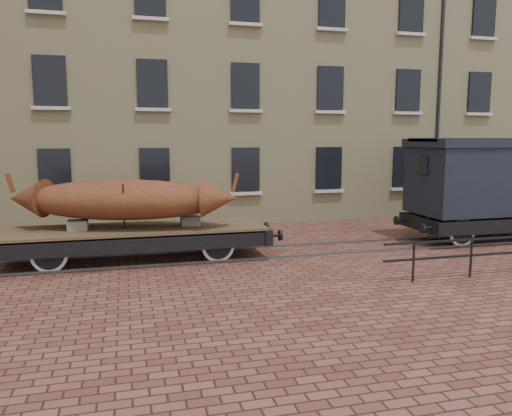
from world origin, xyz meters
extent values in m
plane|color=#522B23|center=(0.00, 0.00, 0.00)|extent=(90.00, 90.00, 0.00)
cube|color=beige|center=(3.00, 10.00, 7.00)|extent=(40.00, 10.00, 14.00)
cube|color=black|center=(-6.00, 4.96, 2.20)|extent=(1.10, 0.12, 1.70)
cube|color=#BBB7AD|center=(-6.00, 4.90, 1.25)|extent=(1.30, 0.18, 0.12)
cube|color=black|center=(-2.50, 4.96, 2.20)|extent=(1.10, 0.12, 1.70)
cube|color=#BBB7AD|center=(-2.50, 4.90, 1.25)|extent=(1.30, 0.18, 0.12)
cube|color=black|center=(1.00, 4.96, 2.20)|extent=(1.10, 0.12, 1.70)
cube|color=#BBB7AD|center=(1.00, 4.90, 1.25)|extent=(1.30, 0.18, 0.12)
cube|color=black|center=(4.50, 4.96, 2.20)|extent=(1.10, 0.12, 1.70)
cube|color=#BBB7AD|center=(4.50, 4.90, 1.25)|extent=(1.30, 0.18, 0.12)
cube|color=black|center=(8.00, 4.96, 2.20)|extent=(1.10, 0.12, 1.70)
cube|color=#BBB7AD|center=(8.00, 4.90, 1.25)|extent=(1.30, 0.18, 0.12)
cube|color=black|center=(11.50, 4.96, 2.20)|extent=(1.10, 0.12, 1.70)
cube|color=#BBB7AD|center=(11.50, 4.90, 1.25)|extent=(1.30, 0.18, 0.12)
cube|color=black|center=(-6.00, 4.96, 5.40)|extent=(1.10, 0.12, 1.70)
cube|color=#BBB7AD|center=(-6.00, 4.90, 4.45)|extent=(1.30, 0.18, 0.12)
cube|color=black|center=(-2.50, 4.96, 5.40)|extent=(1.10, 0.12, 1.70)
cube|color=#BBB7AD|center=(-2.50, 4.90, 4.45)|extent=(1.30, 0.18, 0.12)
cube|color=black|center=(1.00, 4.96, 5.40)|extent=(1.10, 0.12, 1.70)
cube|color=#BBB7AD|center=(1.00, 4.90, 4.45)|extent=(1.30, 0.18, 0.12)
cube|color=black|center=(4.50, 4.96, 5.40)|extent=(1.10, 0.12, 1.70)
cube|color=#BBB7AD|center=(4.50, 4.90, 4.45)|extent=(1.30, 0.18, 0.12)
cube|color=black|center=(8.00, 4.96, 5.40)|extent=(1.10, 0.12, 1.70)
cube|color=#BBB7AD|center=(8.00, 4.90, 4.45)|extent=(1.30, 0.18, 0.12)
cube|color=black|center=(11.50, 4.96, 5.40)|extent=(1.10, 0.12, 1.70)
cube|color=#BBB7AD|center=(11.50, 4.90, 4.45)|extent=(1.30, 0.18, 0.12)
cube|color=#BBB7AD|center=(-6.00, 4.90, 7.65)|extent=(1.30, 0.18, 0.12)
cube|color=#BBB7AD|center=(-2.50, 4.90, 7.65)|extent=(1.30, 0.18, 0.12)
cube|color=#BBB7AD|center=(1.00, 4.90, 7.65)|extent=(1.30, 0.18, 0.12)
cube|color=black|center=(4.50, 4.96, 8.60)|extent=(1.10, 0.12, 1.70)
cube|color=#BBB7AD|center=(4.50, 4.90, 7.65)|extent=(1.30, 0.18, 0.12)
cube|color=black|center=(8.00, 4.96, 8.60)|extent=(1.10, 0.12, 1.70)
cube|color=#BBB7AD|center=(8.00, 4.90, 7.65)|extent=(1.30, 0.18, 0.12)
cube|color=black|center=(11.50, 4.96, 8.60)|extent=(1.10, 0.12, 1.70)
cube|color=#BBB7AD|center=(11.50, 4.90, 7.65)|extent=(1.30, 0.18, 0.12)
cylinder|color=black|center=(9.50, 4.95, 7.00)|extent=(0.14, 0.14, 14.00)
cube|color=#59595E|center=(0.00, -0.72, 0.03)|extent=(30.00, 0.08, 0.06)
cube|color=#59595E|center=(0.00, 0.72, 0.03)|extent=(30.00, 0.08, 0.06)
cylinder|color=black|center=(3.00, -3.80, 0.50)|extent=(0.06, 0.06, 1.00)
cylinder|color=black|center=(4.60, -3.80, 0.50)|extent=(0.06, 0.06, 1.00)
cube|color=brown|center=(-3.35, 0.00, 0.89)|extent=(7.13, 2.09, 0.11)
cube|color=black|center=(-3.35, -0.97, 0.67)|extent=(7.13, 0.15, 0.43)
cube|color=black|center=(-3.35, 0.97, 0.67)|extent=(7.13, 0.15, 0.43)
cube|color=black|center=(0.21, 0.00, 0.67)|extent=(0.21, 2.19, 0.43)
cylinder|color=black|center=(0.48, -0.71, 0.67)|extent=(0.33, 0.10, 0.10)
cylinder|color=black|center=(0.64, -0.71, 0.67)|extent=(0.08, 0.30, 0.30)
cylinder|color=black|center=(0.48, 0.71, 0.67)|extent=(0.33, 0.10, 0.10)
cylinder|color=black|center=(0.64, 0.71, 0.67)|extent=(0.08, 0.30, 0.30)
cylinder|color=black|center=(-5.54, 0.00, 0.46)|extent=(0.10, 1.81, 0.10)
cylinder|color=silver|center=(-5.54, -0.72, 0.46)|extent=(0.91, 0.07, 0.91)
cylinder|color=black|center=(-5.54, -0.72, 0.46)|extent=(0.75, 0.10, 0.75)
cube|color=black|center=(-5.54, -0.83, 0.68)|extent=(0.86, 0.08, 0.10)
cylinder|color=silver|center=(-5.54, 0.72, 0.46)|extent=(0.91, 0.07, 0.91)
cylinder|color=black|center=(-5.54, 0.72, 0.46)|extent=(0.75, 0.10, 0.75)
cube|color=black|center=(-5.54, 0.83, 0.68)|extent=(0.86, 0.08, 0.10)
cylinder|color=black|center=(-1.17, 0.00, 0.46)|extent=(0.10, 1.81, 0.10)
cylinder|color=silver|center=(-1.17, -0.72, 0.46)|extent=(0.91, 0.07, 0.91)
cylinder|color=black|center=(-1.17, -0.72, 0.46)|extent=(0.75, 0.10, 0.75)
cube|color=black|center=(-1.17, -0.83, 0.68)|extent=(0.86, 0.08, 0.10)
cylinder|color=silver|center=(-1.17, 0.72, 0.46)|extent=(0.91, 0.07, 0.91)
cylinder|color=black|center=(-1.17, 0.72, 0.46)|extent=(0.75, 0.10, 0.75)
cube|color=black|center=(-1.17, 0.83, 0.68)|extent=(0.86, 0.08, 0.10)
cube|color=black|center=(-3.35, 0.00, 0.52)|extent=(3.80, 0.06, 0.06)
cube|color=#635A51|center=(-4.87, 0.00, 1.08)|extent=(0.52, 0.48, 0.27)
cube|color=#635A51|center=(-1.83, 0.00, 1.08)|extent=(0.52, 0.48, 0.27)
ellipsoid|color=brown|center=(-3.65, 0.00, 1.74)|extent=(5.81, 3.03, 1.11)
cone|color=brown|center=(-6.21, 0.64, 1.79)|extent=(1.19, 1.26, 1.05)
cube|color=brown|center=(-6.62, 0.75, 2.20)|extent=(0.24, 0.17, 0.53)
cone|color=brown|center=(-1.10, -0.64, 1.79)|extent=(1.19, 1.26, 1.05)
cube|color=brown|center=(-0.68, -0.75, 2.20)|extent=(0.24, 0.17, 0.53)
cylinder|color=#403327|center=(-3.65, -0.45, 1.61)|extent=(0.05, 0.95, 1.34)
cylinder|color=#403327|center=(-3.65, 0.45, 1.61)|extent=(0.05, 0.95, 1.34)
cube|color=black|center=(8.48, 1.04, 0.66)|extent=(5.68, 0.15, 0.43)
cube|color=black|center=(5.64, 0.00, 0.66)|extent=(0.21, 2.27, 0.43)
cylinder|color=black|center=(5.21, -0.76, 0.66)|extent=(0.08, 0.30, 0.30)
cylinder|color=black|center=(5.21, 0.76, 0.66)|extent=(0.08, 0.30, 0.30)
cylinder|color=black|center=(6.68, 0.00, 0.45)|extent=(0.09, 1.80, 0.09)
cylinder|color=silver|center=(6.68, -0.72, 0.45)|extent=(0.91, 0.07, 0.91)
cylinder|color=black|center=(6.68, -0.72, 0.45)|extent=(0.75, 0.09, 0.75)
cylinder|color=silver|center=(6.68, 0.72, 0.45)|extent=(0.91, 0.07, 0.91)
cylinder|color=black|center=(6.68, 0.72, 0.45)|extent=(0.75, 0.09, 0.75)
cube|color=black|center=(8.48, 0.00, 2.03)|extent=(5.68, 2.27, 2.18)
cube|color=black|center=(8.48, 0.00, 3.26)|extent=(5.85, 2.41, 0.26)
cube|color=black|center=(8.48, 0.00, 3.36)|extent=(5.85, 1.61, 0.11)
cube|color=black|center=(5.62, 0.00, 2.56)|extent=(0.08, 0.57, 0.57)
camera|label=1|loc=(-3.59, -14.05, 3.42)|focal=35.00mm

